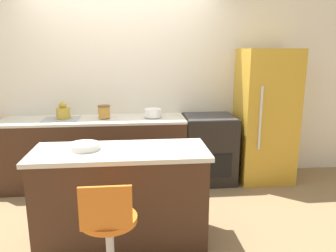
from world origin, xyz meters
name	(u,v)px	position (x,y,z in m)	size (l,w,h in m)	color
ground_plane	(123,193)	(0.00, 0.00, 0.00)	(14.00, 14.00, 0.00)	#8E704C
wall_back	(121,83)	(0.00, 0.65, 1.30)	(8.00, 0.06, 2.60)	silver
back_counter	(96,152)	(-0.35, 0.32, 0.44)	(2.30, 0.60, 0.89)	#422819
kitchen_island	(122,196)	(0.04, -1.03, 0.44)	(1.55, 0.62, 0.89)	#422819
oven_range	(209,149)	(1.15, 0.32, 0.45)	(0.66, 0.61, 0.89)	black
refrigerator	(265,116)	(1.90, 0.31, 0.88)	(0.70, 0.64, 1.75)	gold
stool_chair	(109,239)	(-0.02, -1.72, 0.44)	(0.40, 0.40, 0.90)	#B7B7BC
kettle	(63,112)	(-0.72, 0.33, 0.98)	(0.17, 0.17, 0.22)	#B29333
mixing_bowl	(153,113)	(0.40, 0.33, 0.95)	(0.22, 0.22, 0.11)	white
canister_jar	(104,112)	(-0.22, 0.33, 0.97)	(0.16, 0.16, 0.16)	#B77F33
fruit_bowl	(84,146)	(-0.27, -1.00, 0.91)	(0.26, 0.26, 0.06)	white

